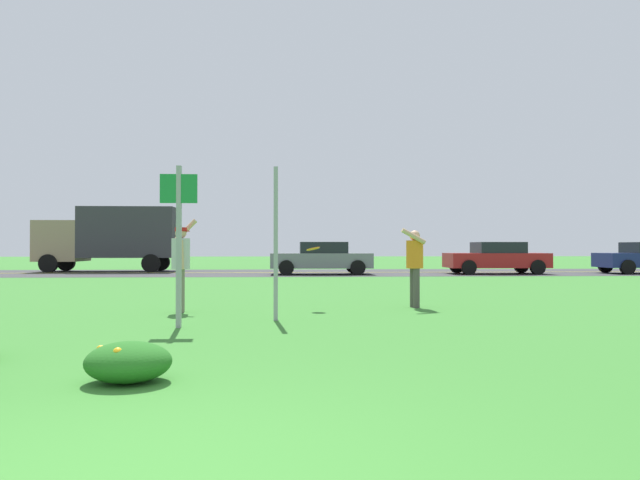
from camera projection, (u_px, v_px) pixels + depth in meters
ground_plane at (257, 294)px, 14.98m from camera, size 120.00×120.00×0.00m
highway_strip at (271, 273)px, 27.24m from camera, size 120.00×7.87×0.01m
highway_center_stripe at (271, 273)px, 27.24m from camera, size 120.00×0.16×0.00m
daylily_clump_front_left at (128, 362)px, 5.15m from camera, size 0.77×0.67×0.37m
sign_post_near_path at (179, 229)px, 8.67m from camera, size 0.56×0.10×2.46m
sign_post_by_roadside at (276, 243)px, 9.53m from camera, size 0.07×0.10×2.56m
person_thrower_red_cap_gray_shirt at (181, 260)px, 10.72m from camera, size 0.45×0.52×1.77m
person_catcher_orange_shirt at (415, 261)px, 11.55m from camera, size 0.52×0.53×1.60m
frisbee_orange at (313, 249)px, 11.26m from camera, size 0.27×0.26×0.10m
car_red_center_left at (496, 258)px, 26.06m from camera, size 4.50×2.00×1.45m
car_gray_center_right at (322, 258)px, 25.61m from camera, size 4.50×2.00×1.45m
box_truck_tan at (112, 235)px, 28.58m from camera, size 6.70×2.46×3.20m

